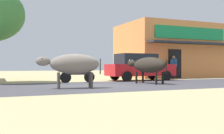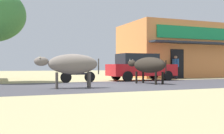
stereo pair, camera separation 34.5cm
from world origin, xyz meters
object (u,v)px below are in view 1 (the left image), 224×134
parked_hatchback_car (139,67)px  parked_motorcycle (78,74)px  cow_far_dark (148,65)px  cow_near_brown (73,64)px  pedestrian_by_shop (174,65)px

parked_hatchback_car → parked_motorcycle: parked_hatchback_car is taller
parked_hatchback_car → parked_motorcycle: size_ratio=2.21×
cow_far_dark → cow_near_brown: bearing=-163.1°
pedestrian_by_shop → cow_far_dark: bearing=-138.1°
parked_motorcycle → pedestrian_by_shop: (7.46, 1.76, 0.48)m
pedestrian_by_shop → parked_hatchback_car: bearing=-161.8°
parked_hatchback_car → cow_far_dark: 3.08m
parked_motorcycle → pedestrian_by_shop: 7.68m
parked_hatchback_car → cow_near_brown: size_ratio=1.65×
parked_hatchback_car → cow_near_brown: parked_hatchback_car is taller
parked_hatchback_car → pedestrian_by_shop: 3.57m
parked_motorcycle → cow_far_dark: (3.01, -2.24, 0.47)m
cow_near_brown → cow_far_dark: bearing=16.9°
cow_far_dark → pedestrian_by_shop: 5.99m
parked_motorcycle → parked_hatchback_car: bearing=9.0°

